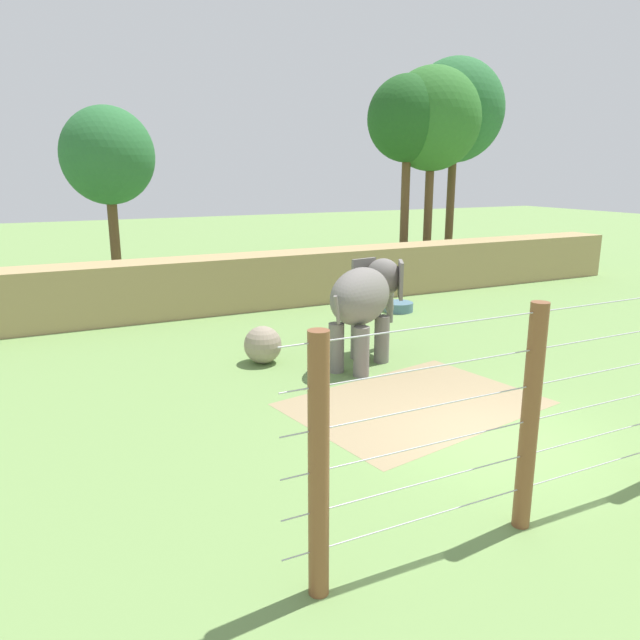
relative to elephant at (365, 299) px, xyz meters
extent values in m
plane|color=#6B8E4C|center=(-0.10, -5.26, -1.84)|extent=(120.00, 120.00, 0.00)
cube|color=#937F5B|center=(-0.42, -3.06, -1.83)|extent=(6.11, 4.85, 0.01)
cube|color=tan|center=(-0.10, 8.04, -0.81)|extent=(36.00, 1.80, 2.05)
cylinder|color=slate|center=(0.11, 0.52, -1.18)|extent=(0.42, 0.42, 1.32)
cylinder|color=slate|center=(0.53, -0.07, -1.18)|extent=(0.42, 0.42, 1.32)
cylinder|color=slate|center=(-1.00, -0.26, -1.18)|extent=(0.42, 0.42, 1.32)
cylinder|color=slate|center=(-0.58, -0.85, -1.18)|extent=(0.42, 0.42, 1.32)
ellipsoid|color=slate|center=(-0.24, -0.17, 0.13)|extent=(2.77, 2.50, 1.51)
ellipsoid|color=slate|center=(1.02, 0.72, 0.39)|extent=(1.36, 1.39, 1.09)
cube|color=slate|center=(0.62, 1.13, 0.39)|extent=(0.85, 0.25, 1.04)
cube|color=slate|center=(1.27, 0.21, 0.39)|extent=(0.50, 0.79, 1.04)
cylinder|color=slate|center=(1.35, 0.96, 0.00)|extent=(0.55, 0.51, 0.59)
cylinder|color=slate|center=(1.44, 1.02, -0.41)|extent=(0.42, 0.40, 0.55)
cylinder|color=slate|center=(1.51, 1.07, -0.80)|extent=(0.27, 0.27, 0.52)
cylinder|color=slate|center=(-1.35, -0.96, 0.03)|extent=(0.29, 0.24, 0.75)
sphere|color=gray|center=(-2.48, 1.29, -1.32)|extent=(1.04, 1.04, 1.04)
cylinder|color=brown|center=(-5.17, -7.78, -0.11)|extent=(0.26, 0.26, 3.45)
cylinder|color=brown|center=(-1.78, -7.78, -0.11)|extent=(0.26, 0.26, 3.45)
cylinder|color=#B7B7BC|center=(-0.10, -7.78, -1.22)|extent=(11.15, 0.02, 0.02)
cylinder|color=#B7B7BC|center=(-0.10, -7.78, -0.68)|extent=(11.15, 0.02, 0.02)
cylinder|color=#B7B7BC|center=(-0.10, -7.78, -0.14)|extent=(11.15, 0.02, 0.02)
cylinder|color=#B7B7BC|center=(-0.10, -7.78, 0.40)|extent=(11.15, 0.02, 0.02)
cylinder|color=#B7B7BC|center=(-0.10, -7.78, 0.94)|extent=(11.15, 0.02, 0.02)
cylinder|color=#B7B7BC|center=(-0.10, -7.78, 1.48)|extent=(11.15, 0.02, 0.02)
cylinder|color=slate|center=(4.37, 4.91, -1.66)|extent=(1.10, 1.10, 0.35)
cylinder|color=#38607A|center=(4.37, 4.91, -1.52)|extent=(1.01, 1.01, 0.02)
cylinder|color=brown|center=(-4.50, 14.48, 0.22)|extent=(0.44, 0.44, 4.12)
ellipsoid|color=#286633|center=(-4.50, 14.48, 3.98)|extent=(3.99, 3.99, 4.18)
cylinder|color=brown|center=(13.14, 13.27, 1.21)|extent=(0.44, 0.44, 6.10)
ellipsoid|color=#286633|center=(13.14, 13.27, 6.44)|extent=(5.12, 5.12, 5.38)
cylinder|color=brown|center=(11.04, 12.41, 0.98)|extent=(0.44, 0.44, 5.63)
ellipsoid|color=#2D6B28|center=(11.04, 12.41, 5.87)|extent=(4.89, 4.89, 5.14)
cylinder|color=brown|center=(9.64, 12.52, 1.15)|extent=(0.44, 0.44, 5.97)
ellipsoid|color=#1E511E|center=(9.64, 12.52, 5.85)|extent=(4.04, 4.04, 4.24)
camera|label=1|loc=(-8.03, -13.65, 3.37)|focal=33.61mm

